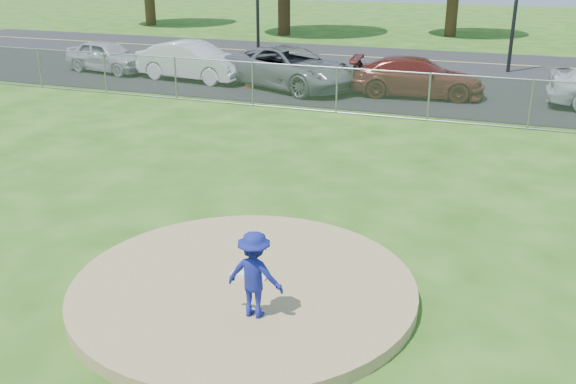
% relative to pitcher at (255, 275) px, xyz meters
% --- Properties ---
extents(ground, '(120.00, 120.00, 0.00)m').
position_rel_pitcher_xyz_m(ground, '(-0.54, 10.81, -0.84)').
color(ground, '#255312').
rests_on(ground, ground).
extents(pitchers_mound, '(5.40, 5.40, 0.20)m').
position_rel_pitcher_xyz_m(pitchers_mound, '(-0.54, 0.81, -0.74)').
color(pitchers_mound, '#9D8256').
rests_on(pitchers_mound, ground).
extents(pitching_rubber, '(0.60, 0.15, 0.04)m').
position_rel_pitcher_xyz_m(pitching_rubber, '(-0.54, 1.01, -0.62)').
color(pitching_rubber, white).
rests_on(pitching_rubber, pitchers_mound).
extents(chain_link_fence, '(40.00, 0.06, 1.50)m').
position_rel_pitcher_xyz_m(chain_link_fence, '(-0.54, 12.81, -0.09)').
color(chain_link_fence, gray).
rests_on(chain_link_fence, ground).
extents(parking_lot, '(50.00, 8.00, 0.01)m').
position_rel_pitcher_xyz_m(parking_lot, '(-0.54, 17.31, -0.83)').
color(parking_lot, black).
rests_on(parking_lot, ground).
extents(street, '(60.00, 7.00, 0.01)m').
position_rel_pitcher_xyz_m(street, '(-0.54, 24.81, -0.84)').
color(street, '#232326').
rests_on(street, ground).
extents(pitcher, '(0.83, 0.49, 1.28)m').
position_rel_pitcher_xyz_m(pitcher, '(0.00, 0.00, 0.00)').
color(pitcher, navy).
rests_on(pitcher, pitchers_mound).
extents(traffic_cone, '(0.39, 0.39, 0.77)m').
position_rel_pitcher_xyz_m(traffic_cone, '(-6.94, 15.74, -0.45)').
color(traffic_cone, '#E8540C').
rests_on(traffic_cone, parking_lot).
extents(parked_car_silver, '(4.25, 2.32, 1.37)m').
position_rel_pitcher_xyz_m(parked_car_silver, '(-14.13, 16.65, -0.14)').
color(parked_car_silver, '#B0B0B5').
rests_on(parked_car_silver, parking_lot).
extents(parked_car_white, '(4.89, 2.24, 1.56)m').
position_rel_pitcher_xyz_m(parked_car_white, '(-9.71, 16.28, -0.05)').
color(parked_car_white, silver).
rests_on(parked_car_white, parking_lot).
extents(parked_car_gray, '(6.23, 4.61, 1.57)m').
position_rel_pitcher_xyz_m(parked_car_gray, '(-5.39, 16.12, -0.04)').
color(parked_car_gray, slate).
rests_on(parked_car_gray, parking_lot).
extents(parked_car_darkred, '(5.02, 2.47, 1.40)m').
position_rel_pitcher_xyz_m(parked_car_darkred, '(-0.51, 16.35, -0.13)').
color(parked_car_darkred, '#5E1C17').
rests_on(parked_car_darkred, parking_lot).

